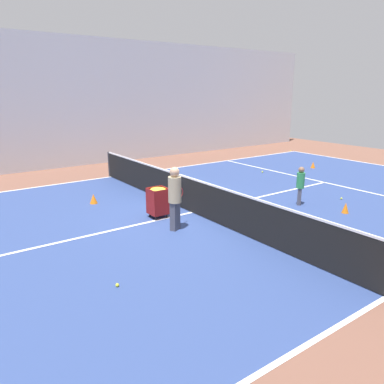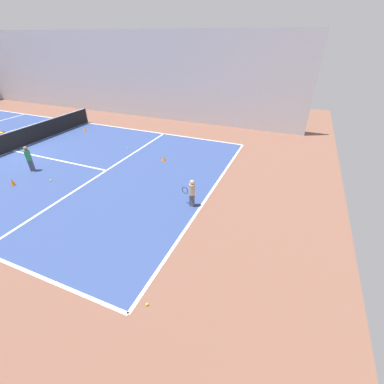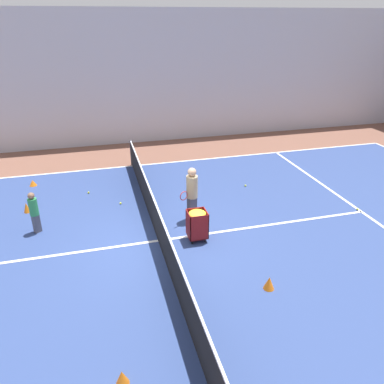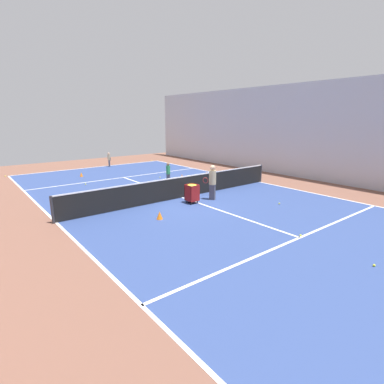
# 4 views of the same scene
# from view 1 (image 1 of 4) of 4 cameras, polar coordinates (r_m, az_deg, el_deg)

# --- Properties ---
(ground_plane) EXTENTS (34.24, 34.24, 0.00)m
(ground_plane) POSITION_cam_1_polar(r_m,az_deg,el_deg) (11.35, -0.00, -3.13)
(ground_plane) COLOR brown
(court_playing_area) EXTENTS (11.89, 23.84, 0.00)m
(court_playing_area) POSITION_cam_1_polar(r_m,az_deg,el_deg) (11.34, -0.00, -3.13)
(court_playing_area) COLOR navy
(court_playing_area) RESTS_ON ground
(line_sideline_right) EXTENTS (0.10, 23.84, 0.00)m
(line_sideline_right) POSITION_cam_1_polar(r_m,az_deg,el_deg) (16.37, -12.24, 2.28)
(line_sideline_right) COLOR white
(line_sideline_right) RESTS_ON ground
(line_service_near) EXTENTS (11.89, 0.10, 0.00)m
(line_service_near) POSITION_cam_1_polar(r_m,az_deg,el_deg) (15.94, 19.52, 1.40)
(line_service_near) COLOR white
(line_service_near) RESTS_ON ground
(line_centre_service) EXTENTS (0.10, 13.11, 0.00)m
(line_centre_service) POSITION_cam_1_polar(r_m,az_deg,el_deg) (11.34, -0.00, -3.11)
(line_centre_service) COLOR white
(line_centre_service) RESTS_ON ground
(hall_enclosure_right) EXTENTS (0.15, 30.54, 6.03)m
(hall_enclosure_right) POSITION_cam_1_polar(r_m,az_deg,el_deg) (19.04, -16.85, 12.90)
(hall_enclosure_right) COLOR silver
(hall_enclosure_right) RESTS_ON ground
(tennis_net) EXTENTS (12.19, 0.10, 1.07)m
(tennis_net) POSITION_cam_1_polar(r_m,az_deg,el_deg) (11.18, -0.00, -0.44)
(tennis_net) COLOR #2D2D33
(tennis_net) RESTS_ON ground
(coach_at_net) EXTENTS (0.49, 0.65, 1.69)m
(coach_at_net) POSITION_cam_1_polar(r_m,az_deg,el_deg) (9.69, -2.63, -0.38)
(coach_at_net) COLOR #4C4C56
(coach_at_net) RESTS_ON ground
(child_midcourt) EXTENTS (0.35, 0.35, 1.25)m
(child_midcourt) POSITION_cam_1_polar(r_m,az_deg,el_deg) (12.40, 16.19, 1.29)
(child_midcourt) COLOR #4C4C56
(child_midcourt) RESTS_ON ground
(ball_cart) EXTENTS (0.50, 0.52, 0.89)m
(ball_cart) POSITION_cam_1_polar(r_m,az_deg,el_deg) (10.78, -5.21, -0.73)
(ball_cart) COLOR maroon
(ball_cart) RESTS_ON ground
(training_cone_0) EXTENTS (0.23, 0.23, 0.28)m
(training_cone_0) POSITION_cam_1_polar(r_m,az_deg,el_deg) (15.46, -4.98, 2.34)
(training_cone_0) COLOR orange
(training_cone_0) RESTS_ON ground
(training_cone_1) EXTENTS (0.21, 0.21, 0.30)m
(training_cone_1) POSITION_cam_1_polar(r_m,az_deg,el_deg) (18.73, 17.96, 3.96)
(training_cone_1) COLOR orange
(training_cone_1) RESTS_ON ground
(training_cone_2) EXTENTS (0.21, 0.21, 0.33)m
(training_cone_2) POSITION_cam_1_polar(r_m,az_deg,el_deg) (12.16, 22.35, -2.24)
(training_cone_2) COLOR orange
(training_cone_2) RESTS_ON ground
(training_cone_3) EXTENTS (0.25, 0.25, 0.32)m
(training_cone_3) POSITION_cam_1_polar(r_m,az_deg,el_deg) (12.61, -14.78, -1.00)
(training_cone_3) COLOR orange
(training_cone_3) RESTS_ON ground
(tennis_ball_1) EXTENTS (0.07, 0.07, 0.07)m
(tennis_ball_1) POSITION_cam_1_polar(r_m,az_deg,el_deg) (10.07, 12.28, -5.69)
(tennis_ball_1) COLOR yellow
(tennis_ball_1) RESTS_ON ground
(tennis_ball_2) EXTENTS (0.07, 0.07, 0.07)m
(tennis_ball_2) POSITION_cam_1_polar(r_m,az_deg,el_deg) (10.19, 20.89, -6.12)
(tennis_ball_2) COLOR yellow
(tennis_ball_2) RESTS_ON ground
(tennis_ball_3) EXTENTS (0.07, 0.07, 0.07)m
(tennis_ball_3) POSITION_cam_1_polar(r_m,az_deg,el_deg) (7.38, -11.32, -13.73)
(tennis_ball_3) COLOR yellow
(tennis_ball_3) RESTS_ON ground
(tennis_ball_6) EXTENTS (0.07, 0.07, 0.07)m
(tennis_ball_6) POSITION_cam_1_polar(r_m,az_deg,el_deg) (23.69, 14.76, 6.13)
(tennis_ball_6) COLOR yellow
(tennis_ball_6) RESTS_ON ground
(tennis_ball_8) EXTENTS (0.07, 0.07, 0.07)m
(tennis_ball_8) POSITION_cam_1_polar(r_m,az_deg,el_deg) (17.12, 10.67, 3.04)
(tennis_ball_8) COLOR yellow
(tennis_ball_8) RESTS_ON ground
(tennis_ball_9) EXTENTS (0.07, 0.07, 0.07)m
(tennis_ball_9) POSITION_cam_1_polar(r_m,az_deg,el_deg) (13.64, 21.80, -0.92)
(tennis_ball_9) COLOR yellow
(tennis_ball_9) RESTS_ON ground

